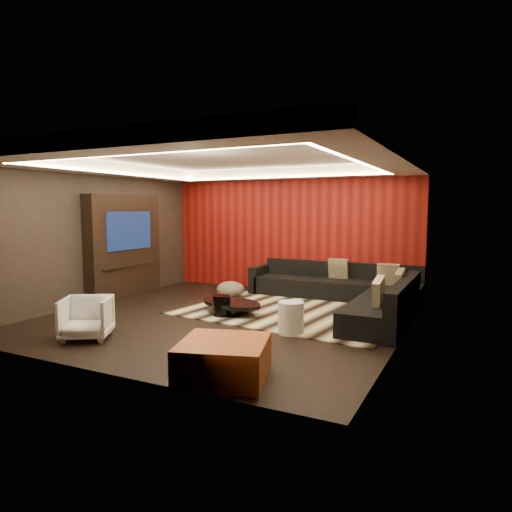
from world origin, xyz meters
The scene contains 26 objects.
floor centered at (0.00, 0.00, -0.01)m, with size 6.00×6.00×0.02m, color black.
ceiling centered at (0.00, 0.00, 2.81)m, with size 6.00×6.00×0.02m, color silver.
wall_back centered at (0.00, 3.01, 1.40)m, with size 6.00×0.02×2.80m, color black.
wall_left centered at (-3.01, 0.00, 1.40)m, with size 0.02×6.00×2.80m, color black.
wall_right centered at (3.01, 0.00, 1.40)m, with size 0.02×6.00×2.80m, color black.
red_feature_wall centered at (0.00, 2.97, 1.40)m, with size 5.98×0.05×2.78m, color #6B0C0A.
soffit_back centered at (0.00, 2.70, 2.69)m, with size 6.00×0.60×0.22m, color silver.
soffit_front centered at (0.00, -2.70, 2.69)m, with size 6.00×0.60×0.22m, color silver.
soffit_left centered at (-2.70, 0.00, 2.69)m, with size 0.60×4.80×0.22m, color silver.
soffit_right centered at (2.70, 0.00, 2.69)m, with size 0.60×4.80×0.22m, color silver.
cove_back centered at (0.00, 2.36, 2.60)m, with size 4.80×0.08×0.04m, color #FFD899.
cove_front centered at (0.00, -2.36, 2.60)m, with size 4.80×0.08×0.04m, color #FFD899.
cove_left centered at (-2.36, 0.00, 2.60)m, with size 0.08×4.80×0.04m, color #FFD899.
cove_right centered at (2.36, 0.00, 2.60)m, with size 0.08×4.80×0.04m, color #FFD899.
tv_surround centered at (-2.85, 0.60, 1.10)m, with size 0.30×2.00×2.20m, color black.
tv_screen centered at (-2.69, 0.60, 1.45)m, with size 0.04×1.30×0.80m, color black.
tv_shelf centered at (-2.69, 0.60, 0.70)m, with size 0.04×1.60×0.04m, color black.
rug centered at (0.91, 0.99, 0.01)m, with size 4.00×3.00×0.02m, color beige.
coffee_table centered at (-0.03, 0.27, 0.13)m, with size 1.28×1.28×0.21m, color black.
drum_stool centered at (-0.09, 0.02, 0.20)m, with size 0.31×0.31×0.37m, color black.
striped_pouf centered at (-0.84, 1.64, 0.18)m, with size 0.59×0.59×0.33m, color #C0B095.
white_side_table centered at (1.42, -0.45, 0.25)m, with size 0.40×0.40×0.50m, color silver.
orange_ottoman centered at (1.43, -2.50, 0.21)m, with size 0.97×0.97×0.43m, color #A94215.
armchair centered at (-1.18, -2.05, 0.31)m, with size 0.67×0.69×0.63m, color silver.
sectional_sofa centered at (1.73, 1.86, 0.26)m, with size 3.65×3.50×0.75m.
throw_pillows centered at (2.23, 1.68, 0.62)m, with size 1.77×2.79×0.50m.
Camera 1 is at (3.99, -6.83, 1.92)m, focal length 32.00 mm.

